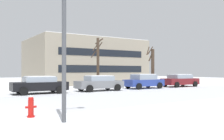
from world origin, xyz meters
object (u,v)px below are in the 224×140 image
street_lamp (70,17)px  parked_car_black (40,85)px  fire_hydrant (31,106)px  parked_car_blue (144,81)px  parked_car_gray (99,83)px  parked_car_maroon (180,80)px

street_lamp → parked_car_black: (2.35, 11.61, -3.11)m
fire_hydrant → parked_car_black: parked_car_black is taller
fire_hydrant → parked_car_blue: bearing=34.5°
parked_car_gray → parked_car_maroon: parked_car_maroon is taller
fire_hydrant → street_lamp: size_ratio=0.14×
street_lamp → parked_car_gray: bearing=55.4°
parked_car_maroon → fire_hydrant: bearing=-153.7°
parked_car_maroon → parked_car_gray: bearing=-179.9°
parked_car_gray → parked_car_maroon: bearing=0.1°
street_lamp → parked_car_blue: size_ratio=1.52×
street_lamp → parked_car_blue: (13.28, 11.42, -3.08)m
street_lamp → parked_car_maroon: (18.74, 11.35, -3.10)m
street_lamp → parked_car_black: bearing=78.6°
fire_hydrant → street_lamp: (0.97, -1.63, 3.42)m
parked_car_maroon → parked_car_blue: bearing=179.3°
street_lamp → parked_car_blue: 17.78m
fire_hydrant → parked_car_maroon: size_ratio=0.19×
street_lamp → parked_car_gray: size_ratio=1.45×
parked_car_gray → parked_car_maroon: (10.93, 0.02, 0.02)m
street_lamp → parked_car_maroon: 22.13m
fire_hydrant → parked_car_gray: (8.79, 9.71, 0.30)m
parked_car_black → parked_car_gray: 5.47m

